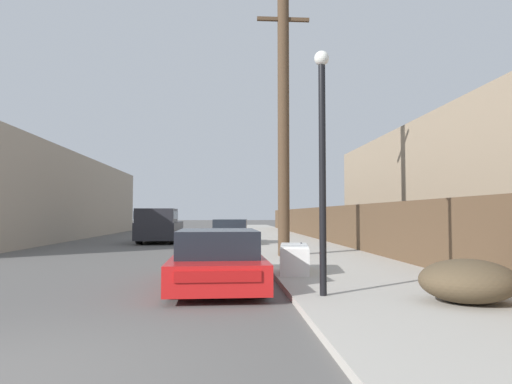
{
  "coord_description": "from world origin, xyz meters",
  "views": [
    {
      "loc": [
        2.06,
        -4.22,
        1.51
      ],
      "look_at": [
        3.01,
        9.9,
        2.2
      ],
      "focal_mm": 32.0,
      "sensor_mm": 36.0,
      "label": 1
    }
  ],
  "objects_px": {
    "discarded_fridge": "(294,258)",
    "pickup_truck": "(159,226)",
    "car_parked_mid": "(231,233)",
    "utility_pole": "(283,121)",
    "brush_pile": "(468,281)",
    "street_lamp": "(322,151)",
    "parked_sports_car_red": "(217,260)"
  },
  "relations": [
    {
      "from": "discarded_fridge",
      "to": "pickup_truck",
      "type": "relative_size",
      "value": 0.34
    },
    {
      "from": "car_parked_mid",
      "to": "pickup_truck",
      "type": "distance_m",
      "value": 4.5
    },
    {
      "from": "utility_pole",
      "to": "brush_pile",
      "type": "relative_size",
      "value": 5.97
    },
    {
      "from": "discarded_fridge",
      "to": "car_parked_mid",
      "type": "relative_size",
      "value": 0.43
    },
    {
      "from": "street_lamp",
      "to": "brush_pile",
      "type": "distance_m",
      "value": 3.13
    },
    {
      "from": "car_parked_mid",
      "to": "utility_pole",
      "type": "relative_size",
      "value": 0.48
    },
    {
      "from": "car_parked_mid",
      "to": "brush_pile",
      "type": "distance_m",
      "value": 15.45
    },
    {
      "from": "parked_sports_car_red",
      "to": "brush_pile",
      "type": "bearing_deg",
      "value": -35.09
    },
    {
      "from": "car_parked_mid",
      "to": "pickup_truck",
      "type": "relative_size",
      "value": 0.79
    },
    {
      "from": "brush_pile",
      "to": "utility_pole",
      "type": "bearing_deg",
      "value": 102.57
    },
    {
      "from": "utility_pole",
      "to": "street_lamp",
      "type": "height_order",
      "value": "utility_pole"
    },
    {
      "from": "parked_sports_car_red",
      "to": "pickup_truck",
      "type": "relative_size",
      "value": 0.85
    },
    {
      "from": "brush_pile",
      "to": "parked_sports_car_red",
      "type": "bearing_deg",
      "value": 146.16
    },
    {
      "from": "discarded_fridge",
      "to": "utility_pole",
      "type": "xyz_separation_m",
      "value": [
        0.3,
        4.32,
        4.23
      ]
    },
    {
      "from": "discarded_fridge",
      "to": "utility_pole",
      "type": "height_order",
      "value": "utility_pole"
    },
    {
      "from": "pickup_truck",
      "to": "brush_pile",
      "type": "relative_size",
      "value": 3.61
    },
    {
      "from": "pickup_truck",
      "to": "street_lamp",
      "type": "relative_size",
      "value": 1.27
    },
    {
      "from": "parked_sports_car_red",
      "to": "utility_pole",
      "type": "relative_size",
      "value": 0.51
    },
    {
      "from": "parked_sports_car_red",
      "to": "pickup_truck",
      "type": "xyz_separation_m",
      "value": [
        -3.33,
        14.85,
        0.35
      ]
    },
    {
      "from": "parked_sports_car_red",
      "to": "discarded_fridge",
      "type": "bearing_deg",
      "value": 34.22
    },
    {
      "from": "pickup_truck",
      "to": "street_lamp",
      "type": "height_order",
      "value": "street_lamp"
    },
    {
      "from": "car_parked_mid",
      "to": "utility_pole",
      "type": "height_order",
      "value": "utility_pole"
    },
    {
      "from": "parked_sports_car_red",
      "to": "car_parked_mid",
      "type": "distance_m",
      "value": 12.38
    },
    {
      "from": "discarded_fridge",
      "to": "pickup_truck",
      "type": "xyz_separation_m",
      "value": [
        -5.15,
        13.55,
        0.45
      ]
    },
    {
      "from": "parked_sports_car_red",
      "to": "brush_pile",
      "type": "distance_m",
      "value": 4.78
    },
    {
      "from": "car_parked_mid",
      "to": "utility_pole",
      "type": "xyz_separation_m",
      "value": [
        1.7,
        -6.76,
        4.07
      ]
    },
    {
      "from": "pickup_truck",
      "to": "discarded_fridge",
      "type": "bearing_deg",
      "value": 110.26
    },
    {
      "from": "utility_pole",
      "to": "street_lamp",
      "type": "distance_m",
      "value": 7.77
    },
    {
      "from": "street_lamp",
      "to": "pickup_truck",
      "type": "bearing_deg",
      "value": 107.18
    },
    {
      "from": "discarded_fridge",
      "to": "car_parked_mid",
      "type": "bearing_deg",
      "value": 105.09
    },
    {
      "from": "car_parked_mid",
      "to": "utility_pole",
      "type": "bearing_deg",
      "value": -72.02
    },
    {
      "from": "pickup_truck",
      "to": "brush_pile",
      "type": "height_order",
      "value": "pickup_truck"
    }
  ]
}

